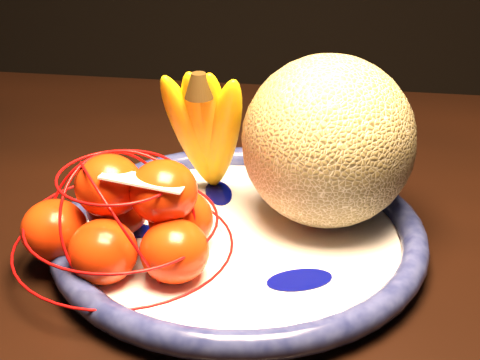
# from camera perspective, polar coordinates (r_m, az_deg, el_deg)

# --- Properties ---
(dining_table) EXTENTS (1.65, 1.04, 0.80)m
(dining_table) POSITION_cam_1_polar(r_m,az_deg,el_deg) (0.83, -16.83, -9.06)
(dining_table) COLOR black
(dining_table) RESTS_ON ground
(fruit_bowl) EXTENTS (0.36, 0.36, 0.03)m
(fruit_bowl) POSITION_cam_1_polar(r_m,az_deg,el_deg) (0.71, -0.08, -4.34)
(fruit_bowl) COLOR white
(fruit_bowl) RESTS_ON dining_table
(cantaloupe) EXTENTS (0.17, 0.17, 0.17)m
(cantaloupe) POSITION_cam_1_polar(r_m,az_deg,el_deg) (0.71, 6.85, 3.00)
(cantaloupe) COLOR olive
(cantaloupe) RESTS_ON fruit_bowl
(banana_bunch) EXTENTS (0.11, 0.10, 0.16)m
(banana_bunch) POSITION_cam_1_polar(r_m,az_deg,el_deg) (0.75, -2.60, 4.19)
(banana_bunch) COLOR #FBC204
(banana_bunch) RESTS_ON fruit_bowl
(mandarin_bag) EXTENTS (0.26, 0.26, 0.13)m
(mandarin_bag) POSITION_cam_1_polar(r_m,az_deg,el_deg) (0.67, -8.72, -3.11)
(mandarin_bag) COLOR red
(mandarin_bag) RESTS_ON fruit_bowl
(price_tag) EXTENTS (0.07, 0.04, 0.01)m
(price_tag) POSITION_cam_1_polar(r_m,az_deg,el_deg) (0.63, -7.50, -0.04)
(price_tag) COLOR white
(price_tag) RESTS_ON mandarin_bag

